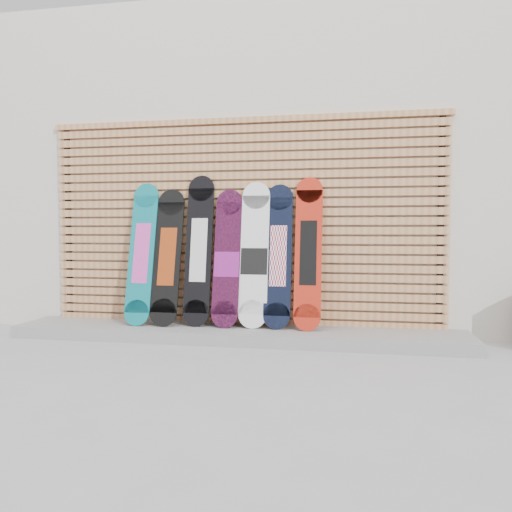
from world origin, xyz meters
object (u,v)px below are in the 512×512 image
(snowboard_0, at_px, (142,253))
(snowboard_5, at_px, (278,256))
(snowboard_1, at_px, (167,257))
(snowboard_4, at_px, (254,255))
(snowboard_3, at_px, (227,259))
(snowboard_2, at_px, (199,250))
(snowboard_6, at_px, (308,253))

(snowboard_0, distance_m, snowboard_5, 1.46)
(snowboard_1, xyz_separation_m, snowboard_4, (0.93, 0.03, 0.02))
(snowboard_0, height_order, snowboard_3, snowboard_0)
(snowboard_2, xyz_separation_m, snowboard_6, (1.14, -0.01, -0.02))
(snowboard_3, bearing_deg, snowboard_5, 1.54)
(snowboard_1, xyz_separation_m, snowboard_2, (0.33, 0.03, 0.07))
(snowboard_3, relative_size, snowboard_4, 0.95)
(snowboard_3, relative_size, snowboard_6, 0.93)
(snowboard_2, height_order, snowboard_3, snowboard_2)
(snowboard_1, height_order, snowboard_2, snowboard_2)
(snowboard_3, xyz_separation_m, snowboard_4, (0.28, 0.01, 0.04))
(snowboard_0, bearing_deg, snowboard_2, 3.43)
(snowboard_5, bearing_deg, snowboard_4, -179.68)
(snowboard_3, distance_m, snowboard_6, 0.84)
(snowboard_5, bearing_deg, snowboard_1, -178.37)
(snowboard_1, relative_size, snowboard_2, 0.91)
(snowboard_2, bearing_deg, snowboard_5, 0.16)
(snowboard_5, bearing_deg, snowboard_2, -179.84)
(snowboard_6, bearing_deg, snowboard_4, 178.74)
(snowboard_0, height_order, snowboard_6, snowboard_6)
(snowboard_2, bearing_deg, snowboard_0, -176.57)
(snowboard_1, relative_size, snowboard_3, 1.01)
(snowboard_1, xyz_separation_m, snowboard_6, (1.48, 0.02, 0.05))
(snowboard_0, relative_size, snowboard_4, 1.00)
(snowboard_1, xyz_separation_m, snowboard_3, (0.64, 0.02, -0.02))
(snowboard_0, distance_m, snowboard_6, 1.76)
(snowboard_4, xyz_separation_m, snowboard_6, (0.55, -0.01, 0.03))
(snowboard_0, xyz_separation_m, snowboard_3, (0.93, 0.03, -0.05))
(snowboard_3, bearing_deg, snowboard_0, -178.44)
(snowboard_1, xyz_separation_m, snowboard_5, (1.17, 0.03, 0.02))
(snowboard_0, bearing_deg, snowboard_4, 1.80)
(snowboard_4, bearing_deg, snowboard_2, -179.91)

